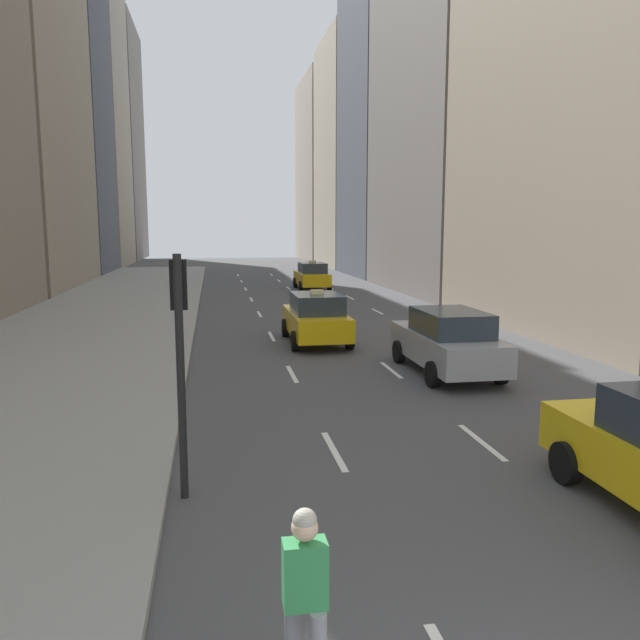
% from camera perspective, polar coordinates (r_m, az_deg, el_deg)
% --- Properties ---
extents(sidewalk_left, '(8.00, 66.00, 0.15)m').
position_cam_1_polar(sidewalk_left, '(30.11, -18.73, 0.60)').
color(sidewalk_left, gray).
rests_on(sidewalk_left, ground).
extents(lane_markings, '(5.72, 56.00, 0.01)m').
position_cam_1_polar(lane_markings, '(26.24, 1.03, -0.21)').
color(lane_markings, white).
rests_on(lane_markings, ground).
extents(building_row_left, '(6.00, 89.02, 36.14)m').
position_cam_1_polar(building_row_left, '(52.67, -23.91, 19.97)').
color(building_row_left, gray).
rests_on(building_row_left, ground).
extents(building_row_right, '(6.00, 84.51, 35.71)m').
position_cam_1_polar(building_row_right, '(42.54, 10.89, 21.65)').
color(building_row_right, gray).
rests_on(building_row_right, ground).
extents(taxi_lead, '(2.02, 4.40, 1.87)m').
position_cam_1_polar(taxi_lead, '(21.43, -0.37, 0.19)').
color(taxi_lead, yellow).
rests_on(taxi_lead, ground).
extents(taxi_second, '(2.02, 4.40, 1.87)m').
position_cam_1_polar(taxi_second, '(40.07, -0.74, 4.06)').
color(taxi_second, yellow).
rests_on(taxi_second, ground).
extents(sedan_black_near, '(2.02, 4.68, 1.76)m').
position_cam_1_polar(sedan_black_near, '(17.34, 11.57, -1.90)').
color(sedan_black_near, '#9EA0A5').
rests_on(sedan_black_near, ground).
extents(skateboarder, '(0.36, 0.80, 1.75)m').
position_cam_1_polar(skateboarder, '(5.57, -1.38, -24.15)').
color(skateboarder, brown).
rests_on(skateboarder, ground).
extents(traffic_light_pole, '(0.24, 0.42, 3.60)m').
position_cam_1_polar(traffic_light_pole, '(9.21, -12.69, -1.46)').
color(traffic_light_pole, black).
rests_on(traffic_light_pole, ground).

